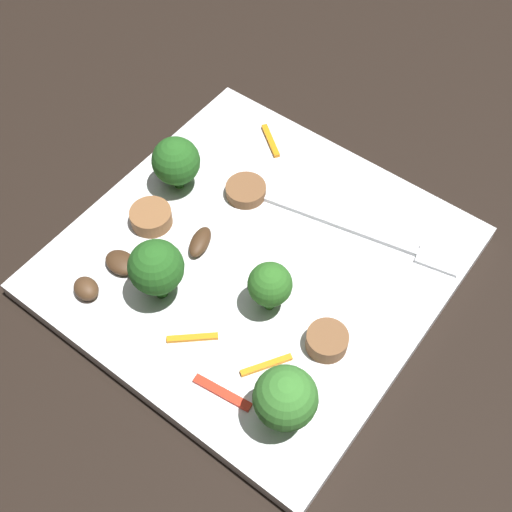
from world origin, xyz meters
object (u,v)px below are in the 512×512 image
sausage_slice_2 (327,341)px  mushroom_1 (86,288)px  plate (256,261)px  mushroom_0 (121,263)px  sausage_slice_0 (246,191)px  sausage_slice_1 (151,217)px  broccoli_floret_0 (156,268)px  pepper_strip_3 (271,141)px  pepper_strip_1 (192,338)px  fork (370,236)px  broccoli_floret_1 (176,161)px  broccoli_floret_3 (270,285)px  mushroom_2 (200,242)px  pepper_strip_2 (222,393)px  broccoli_floret_2 (285,398)px  pepper_strip_0 (266,365)px

sausage_slice_2 → mushroom_1: sausage_slice_2 is taller
mushroom_1 → sausage_slice_2: bearing=23.2°
plate → mushroom_0: (-0.08, -0.07, 0.01)m
sausage_slice_0 → sausage_slice_1: sausage_slice_1 is taller
sausage_slice_0 → broccoli_floret_0: bearing=-85.8°
sausage_slice_0 → plate: bearing=-45.2°
sausage_slice_1 → pepper_strip_3: sausage_slice_1 is taller
broccoli_floret_0 → pepper_strip_1: 0.06m
pepper_strip_1 → fork: bearing=70.6°
plate → mushroom_1: 0.14m
pepper_strip_3 → broccoli_floret_1: bearing=-110.3°
broccoli_floret_0 → broccoli_floret_1: size_ratio=1.14×
broccoli_floret_3 → pepper_strip_3: 0.18m
mushroom_2 → mushroom_1: bearing=-115.1°
mushroom_0 → pepper_strip_2: (0.13, -0.04, -0.00)m
plate → sausage_slice_2: sausage_slice_2 is taller
broccoli_floret_0 → sausage_slice_2: broccoli_floret_0 is taller
pepper_strip_2 → mushroom_2: bearing=136.6°
fork → mushroom_0: mushroom_0 is taller
broccoli_floret_2 → pepper_strip_0: 0.05m
mushroom_0 → mushroom_1: (-0.00, -0.03, 0.00)m
broccoli_floret_1 → sausage_slice_2: (0.19, -0.05, -0.02)m
mushroom_1 → pepper_strip_2: 0.14m
broccoli_floret_2 → pepper_strip_2: broccoli_floret_2 is taller
broccoli_floret_2 → sausage_slice_2: (-0.01, 0.06, -0.03)m
sausage_slice_2 → mushroom_1: (-0.18, -0.08, -0.00)m
broccoli_floret_1 → sausage_slice_1: 0.05m
fork → broccoli_floret_0: size_ratio=3.05×
plate → sausage_slice_2: 0.10m
broccoli_floret_0 → broccoli_floret_2: (0.14, -0.02, -0.00)m
broccoli_floret_3 → mushroom_2: bearing=171.6°
fork → pepper_strip_3: (-0.13, 0.04, 0.00)m
fork → broccoli_floret_3: broccoli_floret_3 is taller
pepper_strip_0 → pepper_strip_1: 0.06m
broccoli_floret_1 → mushroom_0: 0.10m
plate → broccoli_floret_2: bearing=-44.9°
broccoli_floret_2 → mushroom_1: broccoli_floret_2 is taller
mushroom_0 → pepper_strip_2: bearing=-15.3°
broccoli_floret_2 → mushroom_1: 0.19m
pepper_strip_3 → sausage_slice_0: bearing=-72.5°
mushroom_1 → pepper_strip_1: bearing=11.6°
broccoli_floret_3 → mushroom_2: size_ratio=1.55×
sausage_slice_0 → sausage_slice_2: 0.16m
broccoli_floret_2 → pepper_strip_3: 0.27m
pepper_strip_2 → mushroom_0: bearing=164.7°
sausage_slice_1 → fork: bearing=32.2°
broccoli_floret_0 → broccoli_floret_3: bearing=29.6°
pepper_strip_0 → sausage_slice_1: bearing=162.8°
pepper_strip_2 → pepper_strip_3: bearing=118.4°
mushroom_1 → mushroom_2: (0.04, 0.09, -0.00)m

